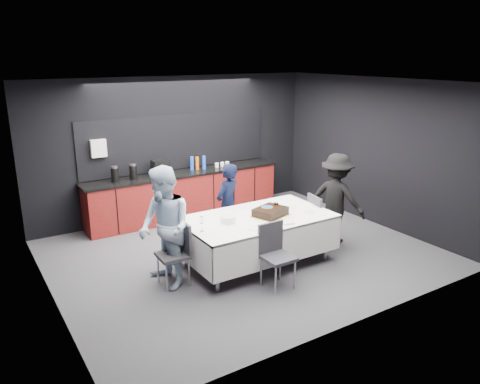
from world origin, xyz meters
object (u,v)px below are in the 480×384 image
Objects in this scene: champagne_flute at (202,221)px; party_table at (257,225)px; chair_near at (275,250)px; person_right at (336,199)px; person_left at (165,228)px; plate_stack at (228,219)px; person_center at (228,205)px; chair_left at (178,249)px; cake_assembly at (270,212)px; chair_right at (319,217)px.

party_table is at bearing 6.08° from champagne_flute.
person_right is (1.87, 0.76, 0.26)m from chair_near.
chair_near is 1.58m from person_left.
person_center reaches higher than plate_stack.
chair_near is at bearing -105.19° from party_table.
plate_stack is 0.25× the size of chair_near.
person_center is at bearing 37.53° from person_right.
chair_left is at bearing 64.24° from person_right.
cake_assembly is 0.67× the size of chair_near.
chair_left is (-1.35, 0.02, -0.11)m from party_table.
person_center reaches higher than chair_left.
plate_stack is 1.81m from chair_right.
party_table is 3.73× the size of cake_assembly.
person_right is at bearing 22.09° from chair_near.
plate_stack is at bearing 35.94° from person_center.
cake_assembly is 1.12m from chair_right.
person_left reaches higher than champagne_flute.
champagne_flute reaches higher than chair_right.
person_center is at bearing 59.61° from plate_stack.
person_left is 3.18m from person_right.
champagne_flute is 0.24× the size of chair_near.
person_right reaches higher than cake_assembly.
cake_assembly is 0.84m from chair_near.
party_table is 10.36× the size of champagne_flute.
chair_left reaches higher than party_table.
person_left reaches higher than person_right.
cake_assembly is 0.72m from plate_stack.
person_center is (1.01, 0.97, -0.21)m from champagne_flute.
cake_assembly is at bearing 68.03° from person_right.
chair_right is at bearing 2.86° from cake_assembly.
chair_right is (1.79, -0.04, -0.30)m from plate_stack.
chair_right is 1.58m from person_center.
chair_right is 2.81m from person_left.
champagne_flute is 1.42m from person_center.
chair_left is at bearing 145.62° from chair_near.
person_center is at bearing 115.59° from person_left.
cake_assembly is at bearing 59.39° from chair_near.
person_center is (-0.21, 0.95, -0.12)m from cake_assembly.
person_left is at bearing 161.35° from champagne_flute.
chair_near is at bearing -38.31° from champagne_flute.
chair_near is 0.58× the size of person_right.
champagne_flute is 0.24× the size of chair_left.
chair_left is (-0.32, 0.13, -0.40)m from champagne_flute.
champagne_flute reaches higher than chair_left.
cake_assembly is 0.67× the size of chair_right.
party_table is at bearing -1.05° from chair_left.
person_left is 1.10× the size of person_right.
champagne_flute is at bearing -178.05° from chair_right.
person_left reaches higher than chair_right.
person_left is (-1.52, 0.06, 0.23)m from party_table.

